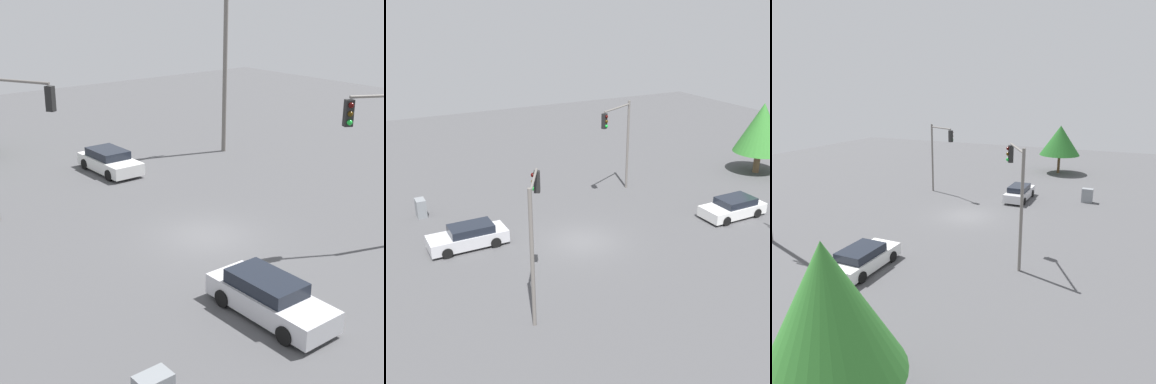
% 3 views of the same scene
% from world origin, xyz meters
% --- Properties ---
extents(ground_plane, '(80.00, 80.00, 0.00)m').
position_xyz_m(ground_plane, '(0.00, 0.00, 0.00)').
color(ground_plane, '#4C4C4F').
extents(sedan_white, '(2.06, 4.50, 1.34)m').
position_xyz_m(sedan_white, '(-1.52, -10.84, 0.65)').
color(sedan_white, silver).
rests_on(sedan_white, ground_plane).
extents(sedan_silver, '(1.87, 4.66, 1.39)m').
position_xyz_m(sedan_silver, '(2.59, 6.35, 0.67)').
color(sedan_silver, silver).
rests_on(sedan_silver, ground_plane).
extents(traffic_signal_cross, '(2.01, 3.43, 6.90)m').
position_xyz_m(traffic_signal_cross, '(5.90, -6.25, 4.69)').
color(traffic_signal_cross, slate).
rests_on(traffic_signal_cross, ground_plane).
extents(utility_pole_tall, '(2.20, 0.28, 11.39)m').
position_xyz_m(utility_pole_tall, '(-9.85, -10.14, 6.00)').
color(utility_pole_tall, slate).
rests_on(utility_pole_tall, ground_plane).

